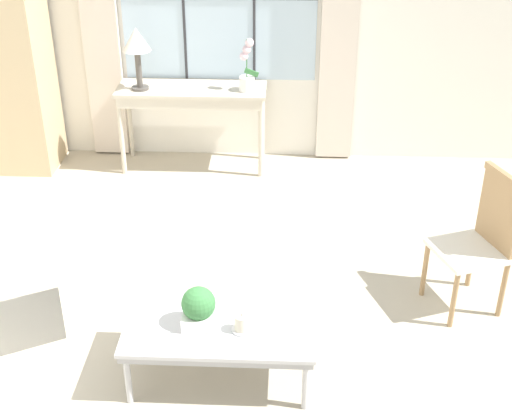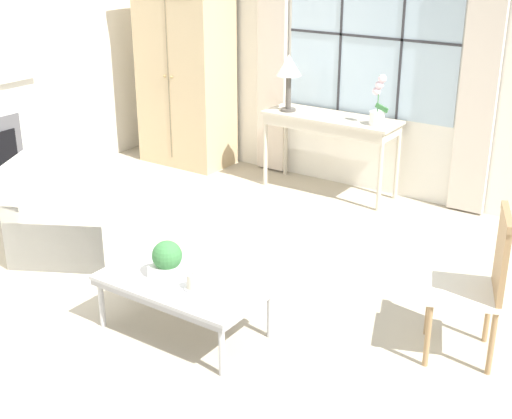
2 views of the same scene
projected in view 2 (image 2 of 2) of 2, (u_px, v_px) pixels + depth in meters
ground_plane at (178, 304)px, 5.22m from camera, size 14.00×14.00×0.00m
wall_back_windowed at (371, 54)px, 7.01m from camera, size 7.20×0.14×2.80m
armoire at (185, 69)px, 7.94m from camera, size 1.08×0.64×2.15m
console_table at (331, 125)px, 7.14m from camera, size 1.39×0.48×0.80m
table_lamp at (289, 69)px, 7.15m from camera, size 0.26×0.26×0.57m
potted_orchid at (378, 107)px, 6.73m from camera, size 0.18×0.14×0.48m
armchair_upholstered at (68, 219)px, 6.00m from camera, size 1.14×1.17×0.84m
side_chair_wooden at (481, 278)px, 4.40m from camera, size 0.57×0.57×1.00m
coffee_table at (184, 285)px, 4.74m from camera, size 1.13×0.63×0.39m
potted_plant_small at (167, 260)px, 4.73m from camera, size 0.20×0.20×0.26m
pillar_candle at (193, 282)px, 4.59m from camera, size 0.12×0.12×0.12m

